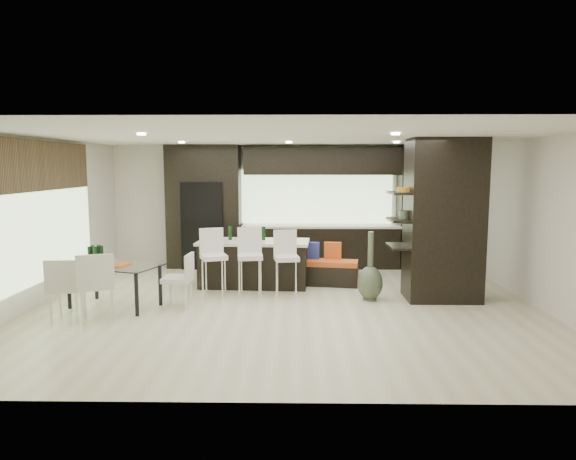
{
  "coord_description": "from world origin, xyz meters",
  "views": [
    {
      "loc": [
        0.15,
        -8.15,
        2.25
      ],
      "look_at": [
        0.0,
        0.6,
        1.15
      ],
      "focal_mm": 32.0,
      "sensor_mm": 36.0,
      "label": 1
    }
  ],
  "objects_px": {
    "stool_left": "(214,269)",
    "stool_mid": "(250,269)",
    "floor_vase": "(370,266)",
    "stool_right": "(287,270)",
    "bench": "(326,272)",
    "dining_table": "(115,286)",
    "chair_far": "(68,291)",
    "chair_end": "(178,283)",
    "chair_near": "(97,289)",
    "kitchen_island": "(254,263)"
  },
  "relations": [
    {
      "from": "stool_mid",
      "to": "chair_end",
      "type": "distance_m",
      "value": 1.33
    },
    {
      "from": "bench",
      "to": "floor_vase",
      "type": "bearing_deg",
      "value": -49.47
    },
    {
      "from": "chair_end",
      "to": "chair_far",
      "type": "bearing_deg",
      "value": 119.08
    },
    {
      "from": "dining_table",
      "to": "chair_far",
      "type": "relative_size",
      "value": 1.65
    },
    {
      "from": "floor_vase",
      "to": "stool_right",
      "type": "bearing_deg",
      "value": 169.55
    },
    {
      "from": "chair_near",
      "to": "bench",
      "type": "bearing_deg",
      "value": 15.27
    },
    {
      "from": "bench",
      "to": "chair_end",
      "type": "height_order",
      "value": "chair_end"
    },
    {
      "from": "kitchen_island",
      "to": "stool_mid",
      "type": "height_order",
      "value": "stool_mid"
    },
    {
      "from": "bench",
      "to": "stool_left",
      "type": "bearing_deg",
      "value": -147.44
    },
    {
      "from": "floor_vase",
      "to": "chair_end",
      "type": "bearing_deg",
      "value": -170.99
    },
    {
      "from": "chair_near",
      "to": "stool_right",
      "type": "bearing_deg",
      "value": 9.76
    },
    {
      "from": "bench",
      "to": "dining_table",
      "type": "height_order",
      "value": "dining_table"
    },
    {
      "from": "kitchen_island",
      "to": "stool_left",
      "type": "bearing_deg",
      "value": -126.71
    },
    {
      "from": "floor_vase",
      "to": "chair_far",
      "type": "distance_m",
      "value": 4.74
    },
    {
      "from": "stool_mid",
      "to": "chair_far",
      "type": "xyz_separation_m",
      "value": [
        -2.54,
        -1.46,
        -0.05
      ]
    },
    {
      "from": "dining_table",
      "to": "chair_far",
      "type": "xyz_separation_m",
      "value": [
        -0.44,
        -0.71,
        0.09
      ]
    },
    {
      "from": "stool_left",
      "to": "chair_end",
      "type": "relative_size",
      "value": 1.18
    },
    {
      "from": "stool_right",
      "to": "chair_end",
      "type": "height_order",
      "value": "stool_right"
    },
    {
      "from": "stool_mid",
      "to": "bench",
      "type": "height_order",
      "value": "stool_mid"
    },
    {
      "from": "chair_end",
      "to": "stool_right",
      "type": "bearing_deg",
      "value": -63.33
    },
    {
      "from": "kitchen_island",
      "to": "floor_vase",
      "type": "height_order",
      "value": "floor_vase"
    },
    {
      "from": "stool_left",
      "to": "dining_table",
      "type": "relative_size",
      "value": 0.67
    },
    {
      "from": "floor_vase",
      "to": "dining_table",
      "type": "xyz_separation_m",
      "value": [
        -4.13,
        -0.5,
        -0.24
      ]
    },
    {
      "from": "stool_left",
      "to": "stool_mid",
      "type": "distance_m",
      "value": 0.63
    },
    {
      "from": "floor_vase",
      "to": "dining_table",
      "type": "distance_m",
      "value": 4.17
    },
    {
      "from": "stool_right",
      "to": "chair_end",
      "type": "distance_m",
      "value": 1.88
    },
    {
      "from": "stool_right",
      "to": "chair_far",
      "type": "xyz_separation_m",
      "value": [
        -3.17,
        -1.47,
        -0.03
      ]
    },
    {
      "from": "kitchen_island",
      "to": "floor_vase",
      "type": "relative_size",
      "value": 1.77
    },
    {
      "from": "stool_left",
      "to": "floor_vase",
      "type": "bearing_deg",
      "value": -25.94
    },
    {
      "from": "chair_far",
      "to": "stool_mid",
      "type": "bearing_deg",
      "value": 24.87
    },
    {
      "from": "floor_vase",
      "to": "stool_left",
      "type": "bearing_deg",
      "value": 174.55
    },
    {
      "from": "chair_near",
      "to": "chair_end",
      "type": "distance_m",
      "value": 1.24
    },
    {
      "from": "stool_left",
      "to": "floor_vase",
      "type": "relative_size",
      "value": 0.81
    },
    {
      "from": "floor_vase",
      "to": "chair_near",
      "type": "bearing_deg",
      "value": -163.45
    },
    {
      "from": "floor_vase",
      "to": "chair_far",
      "type": "bearing_deg",
      "value": -165.24
    },
    {
      "from": "dining_table",
      "to": "bench",
      "type": "bearing_deg",
      "value": 42.95
    },
    {
      "from": "chair_far",
      "to": "stool_right",
      "type": "bearing_deg",
      "value": 19.83
    },
    {
      "from": "stool_mid",
      "to": "bench",
      "type": "distance_m",
      "value": 1.63
    },
    {
      "from": "dining_table",
      "to": "chair_end",
      "type": "relative_size",
      "value": 1.77
    },
    {
      "from": "chair_far",
      "to": "chair_end",
      "type": "xyz_separation_m",
      "value": [
        1.45,
        0.71,
        -0.03
      ]
    },
    {
      "from": "dining_table",
      "to": "chair_near",
      "type": "relative_size",
      "value": 1.5
    },
    {
      "from": "dining_table",
      "to": "chair_far",
      "type": "distance_m",
      "value": 0.84
    },
    {
      "from": "bench",
      "to": "dining_table",
      "type": "xyz_separation_m",
      "value": [
        -3.45,
        -1.61,
        0.11
      ]
    },
    {
      "from": "dining_table",
      "to": "chair_end",
      "type": "bearing_deg",
      "value": 17.93
    },
    {
      "from": "stool_left",
      "to": "stool_mid",
      "type": "relative_size",
      "value": 0.99
    },
    {
      "from": "stool_mid",
      "to": "stool_right",
      "type": "relative_size",
      "value": 1.04
    },
    {
      "from": "chair_near",
      "to": "chair_end",
      "type": "xyz_separation_m",
      "value": [
        1.0,
        0.73,
        -0.07
      ]
    },
    {
      "from": "chair_near",
      "to": "chair_far",
      "type": "relative_size",
      "value": 1.1
    },
    {
      "from": "kitchen_island",
      "to": "floor_vase",
      "type": "distance_m",
      "value": 2.28
    },
    {
      "from": "stool_left",
      "to": "stool_right",
      "type": "xyz_separation_m",
      "value": [
        1.26,
        0.01,
        -0.01
      ]
    }
  ]
}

